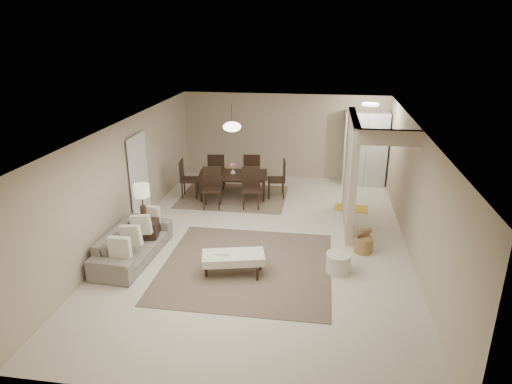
% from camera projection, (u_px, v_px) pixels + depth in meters
% --- Properties ---
extents(floor, '(9.00, 9.00, 0.00)m').
position_uv_depth(floor, '(264.00, 241.00, 9.79)').
color(floor, beige).
rests_on(floor, ground).
extents(ceiling, '(9.00, 9.00, 0.00)m').
position_uv_depth(ceiling, '(264.00, 126.00, 8.93)').
color(ceiling, white).
rests_on(ceiling, back_wall).
extents(back_wall, '(6.00, 0.00, 6.00)m').
position_uv_depth(back_wall, '(284.00, 136.00, 13.54)').
color(back_wall, '#C3AE93').
rests_on(back_wall, floor).
extents(left_wall, '(0.00, 9.00, 9.00)m').
position_uv_depth(left_wall, '(126.00, 179.00, 9.78)').
color(left_wall, '#C3AE93').
rests_on(left_wall, floor).
extents(right_wall, '(0.00, 9.00, 9.00)m').
position_uv_depth(right_wall, '(415.00, 193.00, 8.95)').
color(right_wall, '#C3AE93').
rests_on(right_wall, floor).
extents(partition, '(0.15, 2.50, 2.50)m').
position_uv_depth(partition, '(350.00, 172.00, 10.27)').
color(partition, '#C3AE93').
rests_on(partition, floor).
extents(doorway, '(0.04, 0.90, 2.04)m').
position_uv_depth(doorway, '(139.00, 180.00, 10.41)').
color(doorway, black).
rests_on(doorway, floor).
extents(pantry_cabinet, '(1.20, 0.55, 2.10)m').
position_uv_depth(pantry_cabinet, '(365.00, 149.00, 12.96)').
color(pantry_cabinet, silver).
rests_on(pantry_cabinet, floor).
extents(flush_light, '(0.44, 0.44, 0.05)m').
position_uv_depth(flush_light, '(370.00, 104.00, 11.60)').
color(flush_light, white).
rests_on(flush_light, ceiling).
extents(living_rug, '(3.20, 3.20, 0.01)m').
position_uv_depth(living_rug, '(247.00, 266.00, 8.75)').
color(living_rug, brown).
rests_on(living_rug, floor).
extents(sofa, '(2.16, 0.93, 0.62)m').
position_uv_depth(sofa, '(133.00, 244.00, 8.97)').
color(sofa, gray).
rests_on(sofa, floor).
extents(ottoman_bench, '(1.23, 0.77, 0.41)m').
position_uv_depth(ottoman_bench, '(233.00, 258.00, 8.39)').
color(ottoman_bench, beige).
rests_on(ottoman_bench, living_rug).
extents(side_table, '(0.63, 0.63, 0.61)m').
position_uv_depth(side_table, '(145.00, 233.00, 9.46)').
color(side_table, black).
rests_on(side_table, floor).
extents(table_lamp, '(0.32, 0.32, 0.76)m').
position_uv_depth(table_lamp, '(142.00, 194.00, 9.16)').
color(table_lamp, '#4A301F').
rests_on(table_lamp, side_table).
extents(round_pouf, '(0.48, 0.48, 0.37)m').
position_uv_depth(round_pouf, '(338.00, 263.00, 8.50)').
color(round_pouf, beige).
rests_on(round_pouf, floor).
extents(wicker_basket, '(0.44, 0.44, 0.32)m').
position_uv_depth(wicker_basket, '(363.00, 245.00, 9.26)').
color(wicker_basket, olive).
rests_on(wicker_basket, floor).
extents(dining_rug, '(2.80, 2.10, 0.01)m').
position_uv_depth(dining_rug, '(233.00, 197.00, 12.28)').
color(dining_rug, '#746148').
rests_on(dining_rug, floor).
extents(dining_table, '(1.93, 1.26, 0.64)m').
position_uv_depth(dining_table, '(233.00, 186.00, 12.17)').
color(dining_table, black).
rests_on(dining_table, dining_rug).
extents(dining_chairs, '(2.79, 2.18, 1.03)m').
position_uv_depth(dining_chairs, '(233.00, 179.00, 12.10)').
color(dining_chairs, black).
rests_on(dining_chairs, dining_rug).
extents(vase, '(0.16, 0.16, 0.14)m').
position_uv_depth(vase, '(233.00, 172.00, 12.04)').
color(vase, silver).
rests_on(vase, dining_table).
extents(yellow_mat, '(0.88, 0.59, 0.01)m').
position_uv_depth(yellow_mat, '(351.00, 208.00, 11.52)').
color(yellow_mat, gold).
rests_on(yellow_mat, floor).
extents(pendant_light, '(0.46, 0.46, 0.71)m').
position_uv_depth(pendant_light, '(232.00, 127.00, 11.62)').
color(pendant_light, '#4A301F').
rests_on(pendant_light, ceiling).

